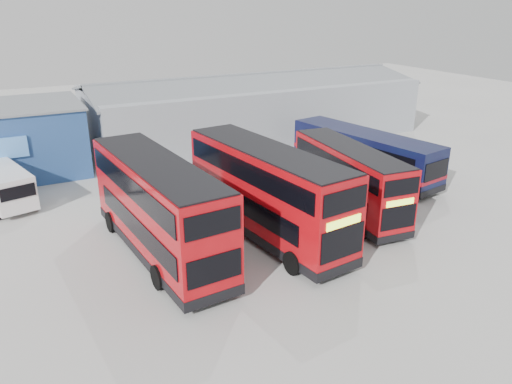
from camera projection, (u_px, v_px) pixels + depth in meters
name	position (u px, v px, depth m)	size (l,w,h in m)	color
ground_plane	(286.00, 230.00, 28.22)	(120.00, 120.00, 0.00)	#A2A29D
maintenance_shed	(252.00, 108.00, 47.31)	(30.50, 12.00, 5.89)	#969BA3
double_decker_left	(159.00, 210.00, 24.58)	(3.80, 11.98, 4.98)	#B50A11
double_decker_centre	(267.00, 194.00, 26.62)	(4.21, 12.03, 4.99)	#B50A11
double_decker_right	(349.00, 181.00, 29.78)	(3.29, 9.98, 4.15)	#B50A11
single_decker_blue	(363.00, 154.00, 36.37)	(4.86, 12.39, 3.29)	black
panel_van	(4.00, 186.00, 31.02)	(3.48, 5.90, 2.42)	white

